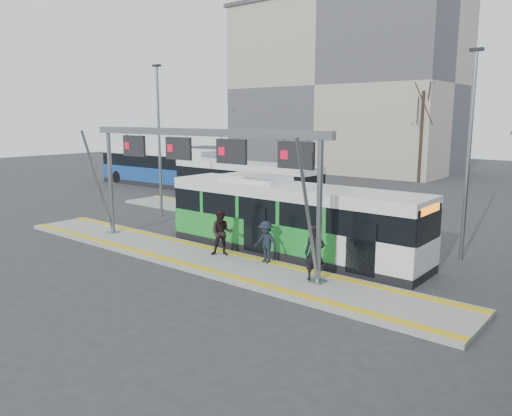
% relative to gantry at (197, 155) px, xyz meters
% --- Properties ---
extents(ground, '(120.00, 120.00, 0.00)m').
position_rel_gantry_xyz_m(ground, '(0.35, -0.25, -4.30)').
color(ground, '#2D2D30').
rests_on(ground, ground).
extents(platform_main, '(22.00, 3.00, 0.15)m').
position_rel_gantry_xyz_m(platform_main, '(0.35, -0.25, -4.22)').
color(platform_main, gray).
rests_on(platform_main, ground).
extents(platform_second, '(20.00, 3.00, 0.15)m').
position_rel_gantry_xyz_m(platform_second, '(-3.65, 7.75, -4.22)').
color(platform_second, gray).
rests_on(platform_second, ground).
extents(tactile_main, '(22.00, 2.65, 0.02)m').
position_rel_gantry_xyz_m(tactile_main, '(0.35, -0.25, -4.14)').
color(tactile_main, yellow).
rests_on(tactile_main, platform_main).
extents(tactile_second, '(20.00, 0.35, 0.02)m').
position_rel_gantry_xyz_m(tactile_second, '(-3.65, 8.90, -4.14)').
color(tactile_second, yellow).
rests_on(tactile_second, platform_second).
extents(gantry, '(13.00, 1.68, 5.20)m').
position_rel_gantry_xyz_m(gantry, '(0.00, 0.00, 0.00)').
color(gantry, slate).
rests_on(gantry, platform_main).
extents(apartment_block, '(24.50, 12.50, 18.40)m').
position_rel_gantry_xyz_m(apartment_block, '(-13.65, 35.75, 4.91)').
color(apartment_block, '#A79F8B').
rests_on(apartment_block, ground).
extents(hero_bus, '(11.89, 2.57, 3.26)m').
position_rel_gantry_xyz_m(hero_bus, '(2.60, 2.93, -2.81)').
color(hero_bus, black).
rests_on(hero_bus, ground).
extents(bg_bus_green, '(11.26, 2.51, 2.81)m').
position_rel_gantry_xyz_m(bg_bus_green, '(-7.07, 11.22, -2.91)').
color(bg_bus_green, black).
rests_on(bg_bus_green, ground).
extents(bg_bus_blue, '(12.34, 3.13, 3.20)m').
position_rel_gantry_xyz_m(bg_bus_blue, '(-18.77, 13.62, -2.72)').
color(bg_bus_blue, black).
rests_on(bg_bus_blue, ground).
extents(passenger_a, '(0.83, 0.71, 1.94)m').
position_rel_gantry_xyz_m(passenger_a, '(5.63, 0.16, -3.18)').
color(passenger_a, black).
rests_on(passenger_a, platform_main).
extents(passenger_b, '(1.16, 1.13, 1.89)m').
position_rel_gantry_xyz_m(passenger_b, '(0.90, 0.44, -3.20)').
color(passenger_b, black).
rests_on(passenger_b, platform_main).
extents(passenger_c, '(1.10, 0.66, 1.66)m').
position_rel_gantry_xyz_m(passenger_c, '(2.99, 0.76, -3.32)').
color(passenger_c, black).
rests_on(passenger_c, platform_main).
extents(tree_left, '(1.40, 1.40, 9.14)m').
position_rel_gantry_xyz_m(tree_left, '(-2.30, 29.67, 2.63)').
color(tree_left, '#382B21').
rests_on(tree_left, ground).
extents(tree_far, '(1.40, 1.40, 6.97)m').
position_rel_gantry_xyz_m(tree_far, '(-24.36, 30.39, 0.98)').
color(tree_far, '#382B21').
rests_on(tree_far, ground).
extents(lamp_west, '(0.50, 0.25, 8.72)m').
position_rel_gantry_xyz_m(lamp_west, '(-8.10, 4.79, 0.31)').
color(lamp_west, slate).
rests_on(lamp_west, ground).
extents(lamp_east, '(0.50, 0.25, 8.41)m').
position_rel_gantry_xyz_m(lamp_east, '(8.65, 6.60, 0.15)').
color(lamp_east, slate).
rests_on(lamp_east, ground).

